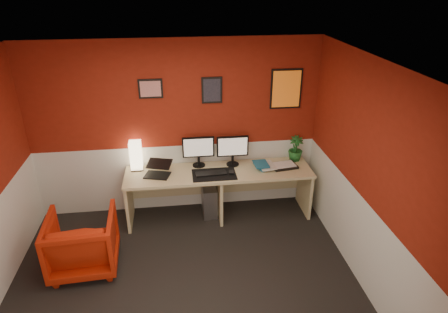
# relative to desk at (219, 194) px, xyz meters

# --- Properties ---
(ground) EXTENTS (4.00, 3.50, 0.01)m
(ground) POSITION_rel_desk_xyz_m (-0.56, -1.41, -0.36)
(ground) COLOR black
(ground) RESTS_ON ground
(ceiling) EXTENTS (4.00, 3.50, 0.01)m
(ceiling) POSITION_rel_desk_xyz_m (-0.56, -1.41, 2.13)
(ceiling) COLOR white
(ceiling) RESTS_ON ground
(wall_back) EXTENTS (4.00, 0.01, 2.50)m
(wall_back) POSITION_rel_desk_xyz_m (-0.56, 0.34, 0.89)
(wall_back) COLOR maroon
(wall_back) RESTS_ON ground
(wall_right) EXTENTS (0.01, 3.50, 2.50)m
(wall_right) POSITION_rel_desk_xyz_m (1.44, -1.41, 0.89)
(wall_right) COLOR maroon
(wall_right) RESTS_ON ground
(wainscot_back) EXTENTS (4.00, 0.01, 1.00)m
(wainscot_back) POSITION_rel_desk_xyz_m (-0.56, 0.34, 0.14)
(wainscot_back) COLOR silver
(wainscot_back) RESTS_ON ground
(wainscot_right) EXTENTS (0.01, 3.50, 1.00)m
(wainscot_right) POSITION_rel_desk_xyz_m (1.44, -1.41, 0.14)
(wainscot_right) COLOR silver
(wainscot_right) RESTS_ON ground
(desk) EXTENTS (2.60, 0.65, 0.73)m
(desk) POSITION_rel_desk_xyz_m (0.00, 0.00, 0.00)
(desk) COLOR #D3C087
(desk) RESTS_ON ground
(shoji_lamp) EXTENTS (0.16, 0.16, 0.40)m
(shoji_lamp) POSITION_rel_desk_xyz_m (-1.14, 0.21, 0.56)
(shoji_lamp) COLOR #FFE5B2
(shoji_lamp) RESTS_ON desk
(laptop) EXTENTS (0.38, 0.31, 0.22)m
(laptop) POSITION_rel_desk_xyz_m (-0.85, -0.02, 0.47)
(laptop) COLOR black
(laptop) RESTS_ON desk
(monitor_left) EXTENTS (0.45, 0.06, 0.58)m
(monitor_left) POSITION_rel_desk_xyz_m (-0.27, 0.21, 0.66)
(monitor_left) COLOR black
(monitor_left) RESTS_ON desk
(monitor_right) EXTENTS (0.45, 0.06, 0.58)m
(monitor_right) POSITION_rel_desk_xyz_m (0.22, 0.18, 0.66)
(monitor_right) COLOR black
(monitor_right) RESTS_ON desk
(desk_mat) EXTENTS (0.60, 0.38, 0.01)m
(desk_mat) POSITION_rel_desk_xyz_m (-0.08, -0.09, 0.37)
(desk_mat) COLOR black
(desk_mat) RESTS_ON desk
(keyboard) EXTENTS (0.43, 0.17, 0.02)m
(keyboard) POSITION_rel_desk_xyz_m (-0.12, -0.08, 0.38)
(keyboard) COLOR black
(keyboard) RESTS_ON desk_mat
(mouse) EXTENTS (0.07, 0.11, 0.03)m
(mouse) POSITION_rel_desk_xyz_m (0.16, -0.10, 0.39)
(mouse) COLOR black
(mouse) RESTS_ON desk_mat
(book_bottom) EXTENTS (0.27, 0.32, 0.03)m
(book_bottom) POSITION_rel_desk_xyz_m (0.55, 0.01, 0.38)
(book_bottom) COLOR #1D6285
(book_bottom) RESTS_ON desk
(book_middle) EXTENTS (0.24, 0.32, 0.02)m
(book_middle) POSITION_rel_desk_xyz_m (0.57, -0.00, 0.40)
(book_middle) COLOR silver
(book_middle) RESTS_ON book_bottom
(book_top) EXTENTS (0.21, 0.27, 0.02)m
(book_top) POSITION_rel_desk_xyz_m (0.50, 0.01, 0.43)
(book_top) COLOR #1D6285
(book_top) RESTS_ON book_middle
(zen_tray) EXTENTS (0.38, 0.30, 0.03)m
(zen_tray) POSITION_rel_desk_xyz_m (0.94, 0.02, 0.38)
(zen_tray) COLOR black
(zen_tray) RESTS_ON desk
(potted_plant) EXTENTS (0.22, 0.22, 0.37)m
(potted_plant) POSITION_rel_desk_xyz_m (1.15, 0.21, 0.55)
(potted_plant) COLOR #19591E
(potted_plant) RESTS_ON desk
(pc_tower) EXTENTS (0.20, 0.45, 0.45)m
(pc_tower) POSITION_rel_desk_xyz_m (-0.14, 0.11, -0.14)
(pc_tower) COLOR #99999E
(pc_tower) RESTS_ON ground
(armchair) EXTENTS (0.81, 0.83, 0.72)m
(armchair) POSITION_rel_desk_xyz_m (-1.73, -0.87, -0.01)
(armchair) COLOR #B92108
(armchair) RESTS_ON ground
(art_left) EXTENTS (0.32, 0.02, 0.26)m
(art_left) POSITION_rel_desk_xyz_m (-0.87, 0.33, 1.49)
(art_left) COLOR red
(art_left) RESTS_ON wall_back
(art_center) EXTENTS (0.28, 0.02, 0.36)m
(art_center) POSITION_rel_desk_xyz_m (-0.05, 0.33, 1.44)
(art_center) COLOR black
(art_center) RESTS_ON wall_back
(art_right) EXTENTS (0.44, 0.02, 0.56)m
(art_right) POSITION_rel_desk_xyz_m (0.98, 0.33, 1.42)
(art_right) COLOR orange
(art_right) RESTS_ON wall_back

